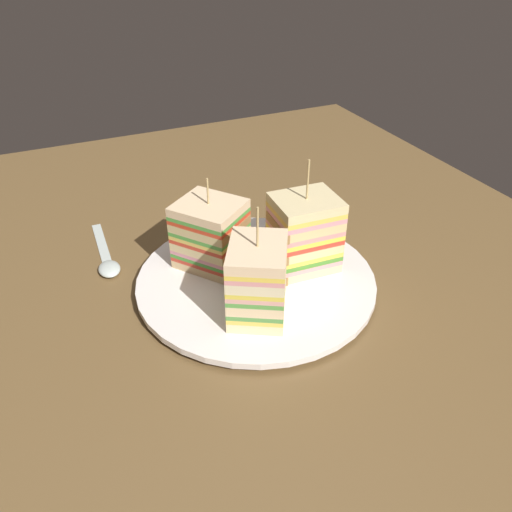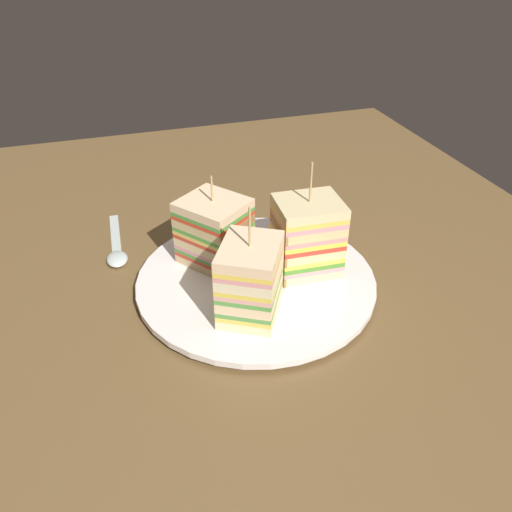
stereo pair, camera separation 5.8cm
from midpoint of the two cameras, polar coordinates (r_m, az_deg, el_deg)
The scene contains 7 objects.
ground_plane at distance 61.59cm, azimuth 2.72°, elevation -4.16°, with size 111.36×91.56×1.80cm, color brown.
plate at distance 60.53cm, azimuth 2.77°, elevation -2.87°, with size 28.18×28.18×1.38cm.
sandwich_wedge_0 at distance 61.01cm, azimuth -1.95°, elevation 2.70°, with size 9.89×9.75×11.30cm.
sandwich_wedge_1 at distance 52.69cm, azimuth 2.52°, elevation -2.82°, with size 9.29×8.66×12.83cm.
sandwich_wedge_2 at distance 59.45cm, azimuth 8.70°, elevation 1.90°, with size 6.71×7.74×13.79cm.
chip_pile at distance 59.61cm, azimuth 1.94°, elevation -1.89°, with size 7.70×7.81×1.99cm.
spoon at distance 67.92cm, azimuth -13.01°, elevation 0.32°, with size 14.21×2.77×1.00cm.
Camera 2 is at (-46.18, 14.53, 37.28)cm, focal length 35.69 mm.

